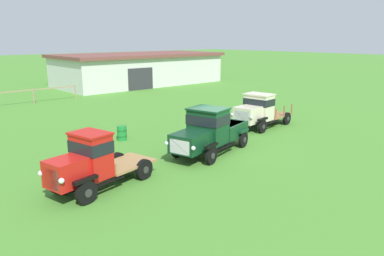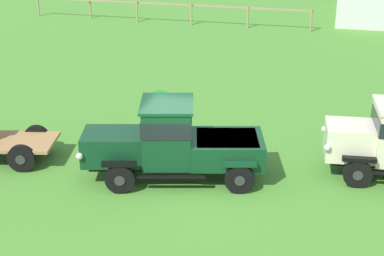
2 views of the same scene
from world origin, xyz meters
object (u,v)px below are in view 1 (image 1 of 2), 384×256
(vintage_truck_foreground_near, at_px, (90,162))
(oil_drum_beside_row, at_px, (122,133))
(vintage_truck_midrow_center, at_px, (257,111))
(vintage_truck_second_in_line, at_px, (210,130))
(farm_shed, at_px, (140,69))

(vintage_truck_foreground_near, xyz_separation_m, oil_drum_beside_row, (4.71, 5.50, -0.74))
(vintage_truck_foreground_near, height_order, vintage_truck_midrow_center, vintage_truck_foreground_near)
(vintage_truck_second_in_line, height_order, vintage_truck_midrow_center, vintage_truck_second_in_line)
(vintage_truck_second_in_line, bearing_deg, oil_drum_beside_row, 111.64)
(farm_shed, xyz_separation_m, oil_drum_beside_row, (-15.64, -21.35, -1.49))
(farm_shed, distance_m, vintage_truck_midrow_center, 25.78)
(farm_shed, xyz_separation_m, vintage_truck_second_in_line, (-13.63, -26.40, -0.73))
(oil_drum_beside_row, bearing_deg, vintage_truck_foreground_near, -130.55)
(oil_drum_beside_row, bearing_deg, vintage_truck_midrow_center, -22.18)
(vintage_truck_midrow_center, bearing_deg, farm_shed, 72.79)
(vintage_truck_second_in_line, bearing_deg, vintage_truck_midrow_center, 16.55)
(vintage_truck_foreground_near, distance_m, vintage_truck_midrow_center, 12.92)
(vintage_truck_second_in_line, relative_size, oil_drum_beside_row, 6.72)
(vintage_truck_midrow_center, relative_size, oil_drum_beside_row, 6.13)
(farm_shed, relative_size, vintage_truck_midrow_center, 4.00)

